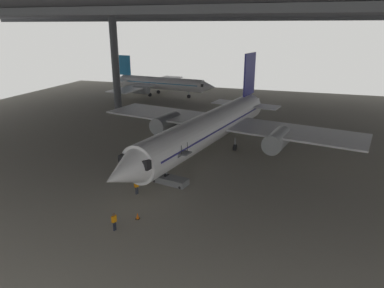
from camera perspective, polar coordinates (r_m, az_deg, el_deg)
The scene contains 8 objects.
ground_plane at distance 44.44m, azimuth 0.64°, elevation -2.69°, with size 110.00×110.00×0.00m, color gray.
hangar_structure at distance 54.73m, azimuth 5.19°, elevation 21.02°, with size 121.00×99.00×19.12m.
airplane_main at distance 46.20m, azimuth 3.08°, elevation 2.83°, with size 38.51×39.31×12.24m.
boarding_stairs at distance 37.92m, azimuth -3.51°, elevation -5.41°, with size 4.55×2.28×4.82m.
crew_worker_near_nose at distance 30.29m, azimuth -12.63°, elevation -12.17°, with size 0.33×0.52×1.60m.
crew_worker_by_stairs at distance 35.89m, azimuth -9.07°, elevation -6.83°, with size 0.39×0.47×1.57m.
airplane_distant at distance 86.45m, azimuth -5.37°, elevation 9.88°, with size 28.78×27.96×9.35m.
traffic_cone_orange at distance 31.84m, azimuth -8.90°, elevation -11.56°, with size 0.36×0.36×0.60m.
Camera 1 is at (12.13, -39.56, 16.23)m, focal length 32.58 mm.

